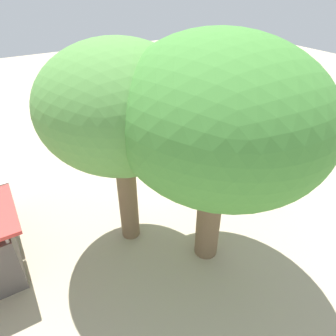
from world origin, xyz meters
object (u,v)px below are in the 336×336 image
elephant (194,165)px  feed_bucket (223,178)px  person_handler (163,141)px  wooden_bench (258,189)px  picnic_table_near (277,156)px  shade_tree_secondary (120,107)px  shade_tree_main (218,118)px

elephant → feed_bucket: bearing=106.6°
feed_bucket → person_handler: bearing=21.0°
wooden_bench → picnic_table_near: 3.05m
elephant → shade_tree_secondary: (-1.55, 3.99, 4.14)m
elephant → picnic_table_near: size_ratio=1.29×
shade_tree_secondary → picnic_table_near: shade_tree_secondary is taller
person_handler → shade_tree_secondary: shade_tree_secondary is taller
shade_tree_main → picnic_table_near: 8.34m
person_handler → wooden_bench: bearing=13.6°
person_handler → picnic_table_near: size_ratio=1.05×
shade_tree_secondary → picnic_table_near: 9.52m
person_handler → feed_bucket: bearing=15.8°
picnic_table_near → shade_tree_secondary: bearing=1.8°
person_handler → wooden_bench: 5.51m
shade_tree_main → feed_bucket: (3.04, -3.32, -4.96)m
wooden_bench → picnic_table_near: (1.43, -2.70, 0.12)m
shade_tree_secondary → person_handler: bearing=-42.3°
person_handler → feed_bucket: size_ratio=4.50×
picnic_table_near → feed_bucket: size_ratio=4.29×
picnic_table_near → feed_bucket: (0.35, 3.15, -0.43)m
elephant → picnic_table_near: (-1.03, -4.38, -0.36)m
person_handler → shade_tree_main: size_ratio=0.22×
elephant → shade_tree_main: (-3.71, 2.09, 4.17)m
person_handler → shade_tree_secondary: (-4.30, 3.92, 4.14)m
shade_tree_main → feed_bucket: shade_tree_main is taller
person_handler → picnic_table_near: (-3.77, -4.46, -0.36)m
shade_tree_secondary → feed_bucket: shade_tree_secondary is taller
wooden_bench → feed_bucket: bearing=132.5°
wooden_bench → feed_bucket: size_ratio=3.95×
shade_tree_main → wooden_bench: shade_tree_main is taller
shade_tree_secondary → feed_bucket: bearing=-80.5°
shade_tree_main → feed_bucket: bearing=-47.6°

